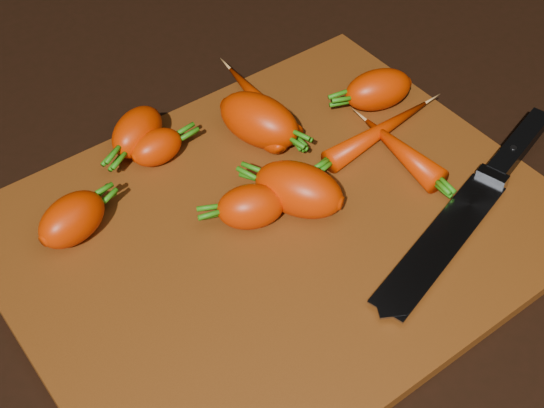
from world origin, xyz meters
TOP-DOWN VIEW (x-y plane):
  - ground at (0.00, 0.00)m, footprint 2.00×2.00m
  - cutting_board at (0.00, 0.00)m, footprint 0.50×0.40m
  - carrot_0 at (-0.16, 0.10)m, footprint 0.08×0.06m
  - carrot_1 at (-0.02, 0.02)m, footprint 0.07×0.07m
  - carrot_2 at (0.05, 0.11)m, footprint 0.08×0.10m
  - carrot_3 at (0.03, 0.00)m, footprint 0.09×0.10m
  - carrot_4 at (-0.05, 0.17)m, footprint 0.08×0.07m
  - carrot_5 at (-0.05, 0.14)m, footprint 0.05×0.04m
  - carrot_6 at (0.19, 0.07)m, footprint 0.08×0.06m
  - carrot_7 at (0.08, 0.14)m, footprint 0.04×0.13m
  - carrot_8 at (0.15, 0.03)m, footprint 0.14×0.03m
  - carrot_9 at (0.15, -0.01)m, footprint 0.03×0.11m
  - carrot_10 at (0.06, 0.09)m, footprint 0.05×0.06m
  - knife at (0.12, -0.11)m, footprint 0.31×0.11m

SIDE VIEW (x-z plane):
  - ground at x=0.00m, z-range -0.01..0.00m
  - cutting_board at x=0.00m, z-range 0.00..0.01m
  - knife at x=0.12m, z-range 0.01..0.03m
  - carrot_8 at x=0.15m, z-range 0.01..0.04m
  - carrot_7 at x=0.08m, z-range 0.01..0.04m
  - carrot_9 at x=0.15m, z-range 0.01..0.04m
  - carrot_5 at x=-0.05m, z-range 0.01..0.05m
  - carrot_10 at x=0.06m, z-range 0.01..0.05m
  - carrot_1 at x=-0.02m, z-range 0.01..0.05m
  - carrot_4 at x=-0.05m, z-range 0.01..0.06m
  - carrot_0 at x=-0.16m, z-range 0.01..0.06m
  - carrot_6 at x=0.19m, z-range 0.01..0.06m
  - carrot_3 at x=0.03m, z-range 0.01..0.06m
  - carrot_2 at x=0.05m, z-range 0.01..0.06m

